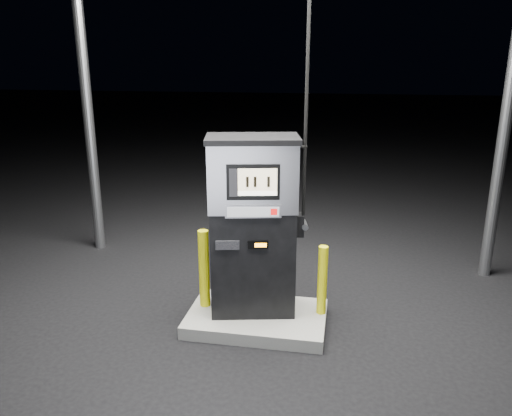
# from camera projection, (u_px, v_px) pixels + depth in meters

# --- Properties ---
(ground) EXTENTS (80.00, 80.00, 0.00)m
(ground) POSITION_uv_depth(u_px,v_px,m) (257.00, 324.00, 5.88)
(ground) COLOR black
(ground) RESTS_ON ground
(pump_island) EXTENTS (1.60, 1.00, 0.15)m
(pump_island) POSITION_uv_depth(u_px,v_px,m) (257.00, 318.00, 5.86)
(pump_island) COLOR slate
(pump_island) RESTS_ON ground
(fuel_dispenser) EXTENTS (1.19, 0.81, 4.27)m
(fuel_dispenser) POSITION_uv_depth(u_px,v_px,m) (253.00, 224.00, 5.64)
(fuel_dispenser) COLOR black
(fuel_dispenser) RESTS_ON pump_island
(bollard_left) EXTENTS (0.15, 0.15, 0.95)m
(bollard_left) POSITION_uv_depth(u_px,v_px,m) (204.00, 269.00, 5.89)
(bollard_left) COLOR #F2EE0D
(bollard_left) RESTS_ON pump_island
(bollard_right) EXTENTS (0.12, 0.12, 0.83)m
(bollard_right) POSITION_uv_depth(u_px,v_px,m) (322.00, 280.00, 5.73)
(bollard_right) COLOR #F2EE0D
(bollard_right) RESTS_ON pump_island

